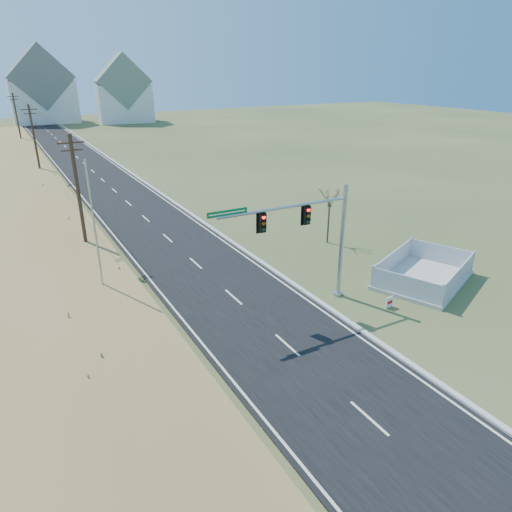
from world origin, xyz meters
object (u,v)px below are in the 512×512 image
Objects in this scene: traffic_signal_mast at (317,234)px; bare_tree at (330,196)px; fence_enclosure at (423,277)px; open_sign at (390,302)px; flagpole at (98,250)px.

traffic_signal_mast is 10.31m from bare_tree.
traffic_signal_mast is 9.04m from fence_enclosure.
traffic_signal_mast is at bearing -132.51° from bare_tree.
traffic_signal_mast is 1.09× the size of fence_enclosure.
fence_enclosure is 4.81m from open_sign.
fence_enclosure is 11.87× the size of open_sign.
flagpole reaches higher than bare_tree.
traffic_signal_mast reaches higher than bare_tree.
flagpole is (-14.41, 8.79, 3.07)m from open_sign.
bare_tree is (6.96, 7.59, -0.49)m from traffic_signal_mast.
fence_enclosure is 20.53m from flagpole.
bare_tree is (-1.04, 8.85, 3.53)m from fence_enclosure.
open_sign is at bearing -108.65° from bare_tree.
fence_enclosure is (8.00, -1.26, -4.02)m from traffic_signal_mast.
traffic_signal_mast reaches higher than open_sign.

